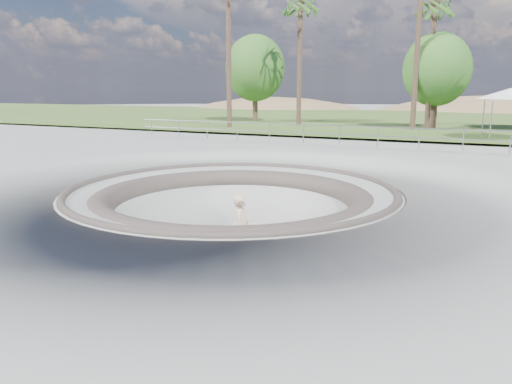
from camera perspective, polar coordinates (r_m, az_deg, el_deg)
ground at (r=15.54m, az=-2.74°, el=0.29°), size 180.00×180.00×0.00m
skate_bowl at (r=16.01m, az=-2.68°, el=-6.14°), size 14.00×14.00×4.10m
grass_strip at (r=48.07m, az=16.75°, el=7.89°), size 180.00×36.00×0.12m
distant_hills at (r=71.42m, az=22.24°, el=2.80°), size 103.20×45.00×28.60m
safety_railing at (r=26.55m, az=9.52°, el=6.45°), size 25.00×0.06×1.03m
skateboard at (r=14.66m, az=-1.65°, el=-7.83°), size 0.94×0.61×0.09m
skater at (r=14.36m, az=-1.67°, el=-4.11°), size 0.64×0.80×1.94m
palm_b at (r=38.97m, az=5.10°, el=20.18°), size 2.60×2.60×9.98m
palm_d at (r=37.54m, az=19.76°, el=19.04°), size 2.60×2.60×9.39m
bushy_tree_left at (r=43.23m, az=-0.10°, el=13.96°), size 5.08×4.62×7.32m
bushy_tree_mid at (r=37.88m, az=19.96°, el=13.01°), size 4.67×4.24×6.73m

